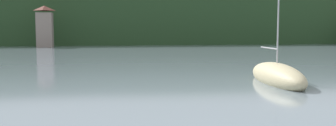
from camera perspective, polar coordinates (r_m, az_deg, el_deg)
The scene contains 3 objects.
wooded_hillside at distance 119.67m, azimuth 0.34°, elevation 5.92°, with size 352.00×52.82×30.38m.
shore_building_westcentral at distance 81.59m, azimuth -19.26°, elevation 5.50°, with size 3.42×3.23×8.99m.
sailboat_mid_1 at distance 23.82m, azimuth 17.13°, elevation -2.02°, with size 3.20×8.21×11.97m.
Camera 1 is at (-3.37, 30.26, 3.22)m, focal length 37.78 mm.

